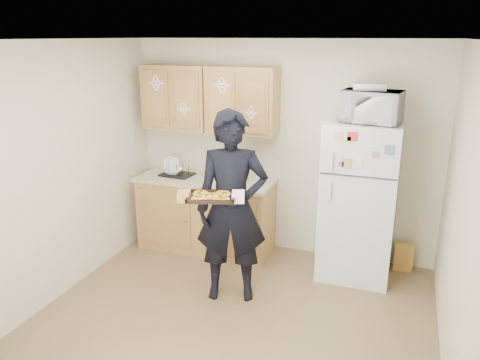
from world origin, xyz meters
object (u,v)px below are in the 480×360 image
baking_tray (211,197)px  dish_rack (177,169)px  refrigerator (359,201)px  microwave (371,107)px  person (232,208)px

baking_tray → dish_rack: size_ratio=1.15×
refrigerator → microwave: size_ratio=2.96×
microwave → person: bearing=-135.7°
refrigerator → dish_rack: (-2.17, 0.05, 0.12)m
microwave → dish_rack: size_ratio=1.54×
baking_tray → microwave: bearing=23.9°
refrigerator → microwave: (0.05, -0.05, 1.01)m
refrigerator → microwave: microwave is taller
refrigerator → dish_rack: 2.18m
person → dish_rack: (-1.07, 0.94, 0.03)m
person → microwave: (1.16, 0.84, 0.91)m
person → microwave: bearing=17.9°
dish_rack → microwave: bearing=-2.6°
person → microwave: microwave is taller
microwave → dish_rack: 2.40m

